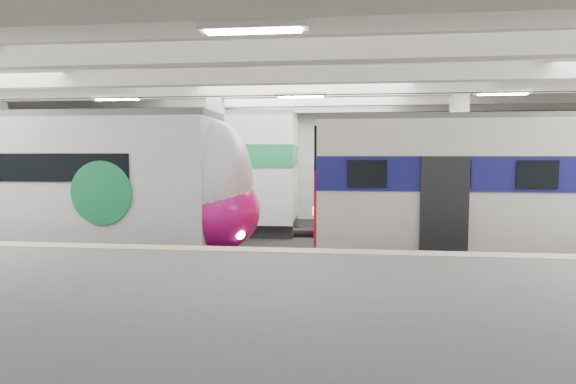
# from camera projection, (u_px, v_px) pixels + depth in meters

# --- Properties ---
(station_hall) EXTENTS (36.00, 24.00, 5.75)m
(station_hall) POSITION_uv_depth(u_px,v_px,m) (287.00, 148.00, 11.34)
(station_hall) COLOR black
(station_hall) RESTS_ON ground
(modern_emu) EXTENTS (13.22, 2.73, 4.29)m
(modern_emu) POSITION_uv_depth(u_px,v_px,m) (53.00, 189.00, 13.95)
(modern_emu) COLOR silver
(modern_emu) RESTS_ON ground
(older_rer) EXTENTS (12.33, 2.72, 4.12)m
(older_rer) POSITION_uv_depth(u_px,v_px,m) (554.00, 191.00, 12.39)
(older_rer) COLOR beige
(older_rer) RESTS_ON ground
(far_train) EXTENTS (15.04, 3.49, 4.74)m
(far_train) POSITION_uv_depth(u_px,v_px,m) (112.00, 171.00, 19.48)
(far_train) COLOR silver
(far_train) RESTS_ON ground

